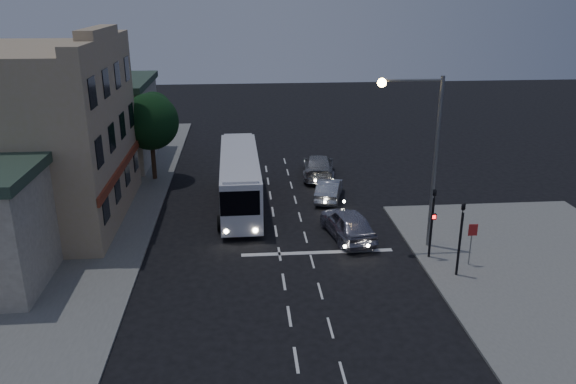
{
  "coord_description": "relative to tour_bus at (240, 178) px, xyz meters",
  "views": [
    {
      "loc": [
        -1.77,
        -24.48,
        12.95
      ],
      "look_at": [
        0.74,
        5.44,
        2.2
      ],
      "focal_mm": 35.0,
      "sensor_mm": 36.0,
      "label": 1
    }
  ],
  "objects": [
    {
      "name": "low_building_north",
      "position": [
        -11.5,
        10.81,
        1.53
      ],
      "size": [
        9.4,
        9.4,
        6.5
      ],
      "color": "gray",
      "rests_on": "sidewalk_far"
    },
    {
      "name": "traffic_signal_main",
      "position": [
        9.6,
        -8.41,
        0.56
      ],
      "size": [
        0.25,
        0.35,
        4.1
      ],
      "color": "black",
      "rests_on": "sidewalk_near"
    },
    {
      "name": "regulatory_sign",
      "position": [
        11.3,
        -9.43,
        -0.26
      ],
      "size": [
        0.45,
        0.12,
        2.2
      ],
      "color": "slate",
      "rests_on": "sidewalk_near"
    },
    {
      "name": "tour_bus",
      "position": [
        0.0,
        0.0,
        0.0
      ],
      "size": [
        2.67,
        11.24,
        3.44
      ],
      "rotation": [
        0.0,
        0.0,
        0.02
      ],
      "color": "white",
      "rests_on": "ground"
    },
    {
      "name": "car_sedan_b",
      "position": [
        5.77,
        5.62,
        -1.05
      ],
      "size": [
        2.93,
        5.78,
        1.61
      ],
      "primitive_type": "imported",
      "rotation": [
        0.0,
        0.0,
        3.01
      ],
      "color": "#9A9A9A",
      "rests_on": "ground"
    },
    {
      "name": "traffic_signal_side",
      "position": [
        10.3,
        -10.39,
        0.56
      ],
      "size": [
        0.18,
        0.15,
        4.1
      ],
      "color": "black",
      "rests_on": "sidewalk_near"
    },
    {
      "name": "car_sedan_a",
      "position": [
        5.83,
        0.74,
        -1.18
      ],
      "size": [
        2.51,
        4.38,
        1.36
      ],
      "primitive_type": "imported",
      "rotation": [
        0.0,
        0.0,
        2.87
      ],
      "color": "#A4A8B0",
      "rests_on": "ground"
    },
    {
      "name": "street_tree",
      "position": [
        -6.21,
        5.83,
        2.64
      ],
      "size": [
        4.0,
        4.0,
        6.2
      ],
      "color": "black",
      "rests_on": "sidewalk_far"
    },
    {
      "name": "streetlight",
      "position": [
        9.34,
        -6.99,
        3.88
      ],
      "size": [
        3.32,
        0.44,
        9.0
      ],
      "color": "slate",
      "rests_on": "sidewalk_near"
    },
    {
      "name": "sidewalk_far",
      "position": [
        -11.0,
        -1.19,
        -1.8
      ],
      "size": [
        12.0,
        50.0,
        0.12
      ],
      "primitive_type": "cube",
      "color": "slate",
      "rests_on": "ground"
    },
    {
      "name": "main_building",
      "position": [
        -11.96,
        -1.19,
        3.3
      ],
      "size": [
        10.12,
        12.0,
        11.0
      ],
      "color": "tan",
      "rests_on": "sidewalk_far"
    },
    {
      "name": "road_markings",
      "position": [
        3.28,
        -5.88,
        -1.85
      ],
      "size": [
        8.0,
        30.55,
        0.01
      ],
      "color": "silver",
      "rests_on": "ground"
    },
    {
      "name": "ground",
      "position": [
        2.0,
        -9.19,
        -1.86
      ],
      "size": [
        120.0,
        120.0,
        0.0
      ],
      "primitive_type": "plane",
      "color": "black"
    },
    {
      "name": "car_suv",
      "position": [
        5.91,
        -5.39,
        -1.02
      ],
      "size": [
        2.83,
        5.17,
        1.67
      ],
      "primitive_type": "imported",
      "rotation": [
        0.0,
        0.0,
        3.32
      ],
      "color": "#9594A5",
      "rests_on": "ground"
    }
  ]
}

